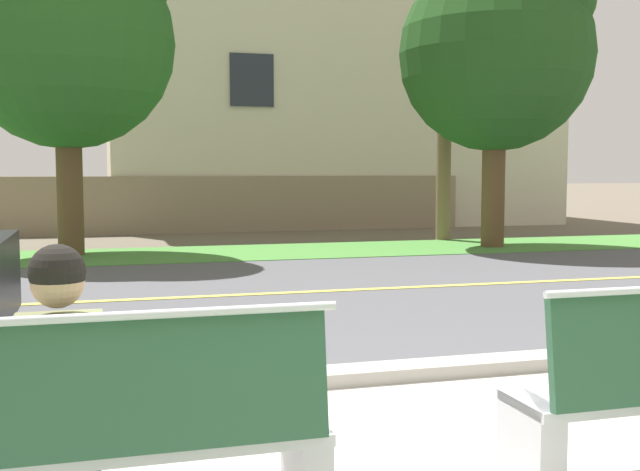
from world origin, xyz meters
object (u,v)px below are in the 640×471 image
object	(u,v)px
shade_tree_left	(73,24)
shade_tree_centre	(503,40)
bench_left	(88,443)
seated_person_olive	(61,381)

from	to	relation	value
shade_tree_left	shade_tree_centre	bearing A→B (deg)	-4.51
bench_left	shade_tree_left	world-z (taller)	shade_tree_left
seated_person_olive	shade_tree_centre	bearing A→B (deg)	53.40
shade_tree_centre	bench_left	bearing A→B (deg)	-125.80
bench_left	seated_person_olive	size ratio (longest dim) A/B	1.57
shade_tree_left	shade_tree_centre	world-z (taller)	shade_tree_left
shade_tree_centre	shade_tree_left	bearing A→B (deg)	175.49
shade_tree_left	shade_tree_centre	size ratio (longest dim) A/B	1.00
bench_left	shade_tree_left	distance (m)	12.04
seated_person_olive	shade_tree_left	bearing A→B (deg)	90.96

